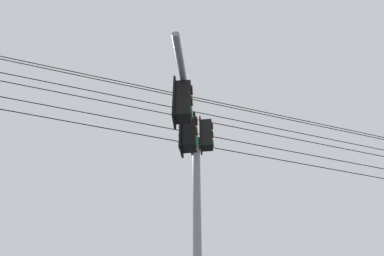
{
  "coord_description": "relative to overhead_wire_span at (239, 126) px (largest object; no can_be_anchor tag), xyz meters",
  "views": [
    {
      "loc": [
        7.57,
        1.56,
        1.54
      ],
      "look_at": [
        1.71,
        -0.6,
        6.5
      ],
      "focal_mm": 30.77,
      "sensor_mm": 36.0,
      "label": 1
    }
  ],
  "objects": [
    {
      "name": "signal_mast_assembly",
      "position": [
        1.52,
        -0.92,
        -2.3
      ],
      "size": [
        3.92,
        1.46,
        7.57
      ],
      "color": "gray",
      "rests_on": "ground"
    },
    {
      "name": "overhead_wire_span",
      "position": [
        0.0,
        0.0,
        0.0
      ],
      "size": [
        17.58,
        24.05,
        2.28
      ],
      "color": "black"
    }
  ]
}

